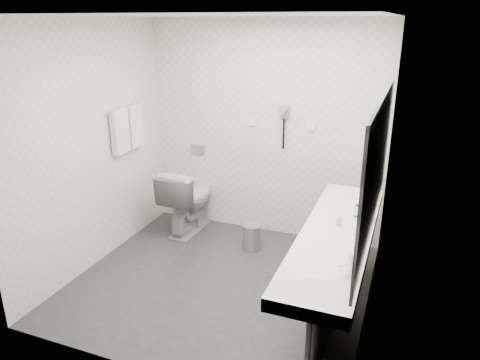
% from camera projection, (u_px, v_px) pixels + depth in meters
% --- Properties ---
extents(floor, '(2.80, 2.80, 0.00)m').
position_uv_depth(floor, '(221.00, 282.00, 4.48)').
color(floor, '#2A2A2F').
rests_on(floor, ground).
extents(ceiling, '(2.80, 2.80, 0.00)m').
position_uv_depth(ceiling, '(216.00, 15.00, 3.64)').
color(ceiling, white).
rests_on(ceiling, wall_back).
extents(wall_back, '(2.80, 0.00, 2.80)m').
position_uv_depth(wall_back, '(264.00, 131.00, 5.20)').
color(wall_back, silver).
rests_on(wall_back, floor).
extents(wall_front, '(2.80, 0.00, 2.80)m').
position_uv_depth(wall_front, '(138.00, 218.00, 2.92)').
color(wall_front, silver).
rests_on(wall_front, floor).
extents(wall_left, '(0.00, 2.60, 2.60)m').
position_uv_depth(wall_left, '(92.00, 147.00, 4.54)').
color(wall_left, silver).
rests_on(wall_left, floor).
extents(wall_right, '(0.00, 2.60, 2.60)m').
position_uv_depth(wall_right, '(379.00, 181.00, 3.59)').
color(wall_right, silver).
rests_on(wall_right, floor).
extents(vanity_counter, '(0.55, 2.20, 0.10)m').
position_uv_depth(vanity_counter, '(336.00, 237.00, 3.66)').
color(vanity_counter, white).
rests_on(vanity_counter, floor).
extents(vanity_panel, '(0.03, 2.15, 0.75)m').
position_uv_depth(vanity_panel, '(336.00, 283.00, 3.79)').
color(vanity_panel, gray).
rests_on(vanity_panel, floor).
extents(vanity_post_far, '(0.06, 0.06, 0.75)m').
position_uv_depth(vanity_post_far, '(356.00, 232.00, 4.69)').
color(vanity_post_far, silver).
rests_on(vanity_post_far, floor).
extents(mirror, '(0.02, 2.20, 1.05)m').
position_uv_depth(mirror, '(378.00, 164.00, 3.35)').
color(mirror, '#B2BCC6').
rests_on(mirror, wall_right).
extents(basin_near, '(0.40, 0.31, 0.05)m').
position_uv_depth(basin_near, '(320.00, 273.00, 3.07)').
color(basin_near, white).
rests_on(basin_near, vanity_counter).
extents(basin_far, '(0.40, 0.31, 0.05)m').
position_uv_depth(basin_far, '(348.00, 204.00, 4.21)').
color(basin_far, white).
rests_on(basin_far, vanity_counter).
extents(faucet_near, '(0.04, 0.04, 0.15)m').
position_uv_depth(faucet_near, '(350.00, 266.00, 2.98)').
color(faucet_near, silver).
rests_on(faucet_near, vanity_counter).
extents(faucet_far, '(0.04, 0.04, 0.15)m').
position_uv_depth(faucet_far, '(371.00, 198.00, 4.12)').
color(faucet_far, silver).
rests_on(faucet_far, vanity_counter).
extents(soap_bottle_a, '(0.05, 0.05, 0.10)m').
position_uv_depth(soap_bottle_a, '(339.00, 220.00, 3.74)').
color(soap_bottle_a, beige).
rests_on(soap_bottle_a, vanity_counter).
extents(glass_left, '(0.07, 0.07, 0.12)m').
position_uv_depth(glass_left, '(370.00, 215.00, 3.81)').
color(glass_left, silver).
rests_on(glass_left, vanity_counter).
extents(glass_right, '(0.07, 0.07, 0.10)m').
position_uv_depth(glass_right, '(357.00, 211.00, 3.90)').
color(glass_right, silver).
rests_on(glass_right, vanity_counter).
extents(toilet, '(0.49, 0.82, 0.81)m').
position_uv_depth(toilet, '(188.00, 199.00, 5.46)').
color(toilet, white).
rests_on(toilet, floor).
extents(flush_plate, '(0.18, 0.02, 0.12)m').
position_uv_depth(flush_plate, '(198.00, 149.00, 5.58)').
color(flush_plate, '#B2B5BA').
rests_on(flush_plate, wall_back).
extents(pedal_bin, '(0.26, 0.26, 0.28)m').
position_uv_depth(pedal_bin, '(252.00, 238.00, 5.08)').
color(pedal_bin, '#B2B5BA').
rests_on(pedal_bin, floor).
extents(bin_lid, '(0.20, 0.20, 0.02)m').
position_uv_depth(bin_lid, '(252.00, 226.00, 5.03)').
color(bin_lid, '#B2B5BA').
rests_on(bin_lid, pedal_bin).
extents(towel_rail, '(0.02, 0.62, 0.02)m').
position_uv_depth(towel_rail, '(125.00, 109.00, 4.90)').
color(towel_rail, silver).
rests_on(towel_rail, wall_left).
extents(towel_near, '(0.07, 0.24, 0.48)m').
position_uv_depth(towel_near, '(120.00, 131.00, 4.85)').
color(towel_near, white).
rests_on(towel_near, towel_rail).
extents(towel_far, '(0.07, 0.24, 0.48)m').
position_uv_depth(towel_far, '(135.00, 126.00, 5.10)').
color(towel_far, white).
rests_on(towel_far, towel_rail).
extents(dryer_cradle, '(0.10, 0.04, 0.14)m').
position_uv_depth(dryer_cradle, '(285.00, 112.00, 5.01)').
color(dryer_cradle, gray).
rests_on(dryer_cradle, wall_back).
extents(dryer_barrel, '(0.08, 0.14, 0.08)m').
position_uv_depth(dryer_barrel, '(283.00, 110.00, 4.94)').
color(dryer_barrel, gray).
rests_on(dryer_barrel, dryer_cradle).
extents(dryer_cord, '(0.02, 0.02, 0.35)m').
position_uv_depth(dryer_cord, '(284.00, 134.00, 5.08)').
color(dryer_cord, black).
rests_on(dryer_cord, dryer_cradle).
extents(switch_plate_a, '(0.09, 0.02, 0.09)m').
position_uv_depth(switch_plate_a, '(251.00, 122.00, 5.21)').
color(switch_plate_a, white).
rests_on(switch_plate_a, wall_back).
extents(switch_plate_b, '(0.09, 0.02, 0.09)m').
position_uv_depth(switch_plate_b, '(311.00, 127.00, 4.97)').
color(switch_plate_b, white).
rests_on(switch_plate_b, wall_back).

